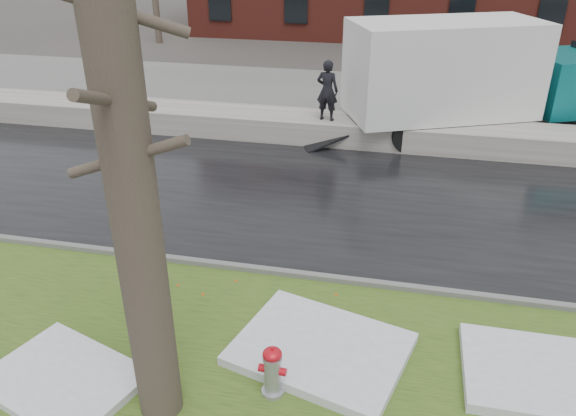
% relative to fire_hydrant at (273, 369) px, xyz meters
% --- Properties ---
extents(ground, '(120.00, 120.00, 0.00)m').
position_rel_fire_hydrant_xyz_m(ground, '(-0.34, 2.02, -0.49)').
color(ground, '#47423D').
rests_on(ground, ground).
extents(verge, '(60.00, 4.50, 0.04)m').
position_rel_fire_hydrant_xyz_m(verge, '(-0.34, 0.77, -0.47)').
color(verge, '#2E4517').
rests_on(verge, ground).
extents(road, '(60.00, 7.00, 0.03)m').
position_rel_fire_hydrant_xyz_m(road, '(-0.34, 6.52, -0.48)').
color(road, black).
rests_on(road, ground).
extents(parking_lot, '(60.00, 9.00, 0.03)m').
position_rel_fire_hydrant_xyz_m(parking_lot, '(-0.34, 15.02, -0.48)').
color(parking_lot, slate).
rests_on(parking_lot, ground).
extents(curb, '(60.00, 0.15, 0.14)m').
position_rel_fire_hydrant_xyz_m(curb, '(-0.34, 3.02, -0.42)').
color(curb, slate).
rests_on(curb, ground).
extents(snowbank, '(60.00, 1.60, 0.75)m').
position_rel_fire_hydrant_xyz_m(snowbank, '(-0.34, 10.72, -0.12)').
color(snowbank, '#ADA69E').
rests_on(snowbank, ground).
extents(fire_hydrant, '(0.41, 0.36, 0.85)m').
position_rel_fire_hydrant_xyz_m(fire_hydrant, '(0.00, 0.00, 0.00)').
color(fire_hydrant, '#9C9EA4').
rests_on(fire_hydrant, verge).
extents(tree, '(1.54, 1.84, 7.42)m').
position_rel_fire_hydrant_xyz_m(tree, '(-1.49, -0.58, 3.28)').
color(tree, brown).
rests_on(tree, verge).
extents(box_truck, '(10.53, 5.91, 3.58)m').
position_rel_fire_hydrant_xyz_m(box_truck, '(3.53, 12.15, 1.40)').
color(box_truck, black).
rests_on(box_truck, ground).
extents(worker, '(0.72, 0.53, 1.81)m').
position_rel_fire_hydrant_xyz_m(worker, '(-0.83, 10.43, 1.16)').
color(worker, black).
rests_on(worker, snowbank).
extents(snow_patch_near, '(3.04, 2.62, 0.16)m').
position_rel_fire_hydrant_xyz_m(snow_patch_near, '(0.55, 0.98, -0.37)').
color(snow_patch_near, silver).
rests_on(snow_patch_near, verge).
extents(snow_patch_far, '(2.60, 2.23, 0.14)m').
position_rel_fire_hydrant_xyz_m(snow_patch_far, '(-3.10, -0.48, -0.38)').
color(snow_patch_far, silver).
rests_on(snow_patch_far, verge).
extents(snow_patch_side, '(2.80, 1.81, 0.18)m').
position_rel_fire_hydrant_xyz_m(snow_patch_side, '(4.14, 1.09, -0.36)').
color(snow_patch_side, silver).
rests_on(snow_patch_side, verge).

